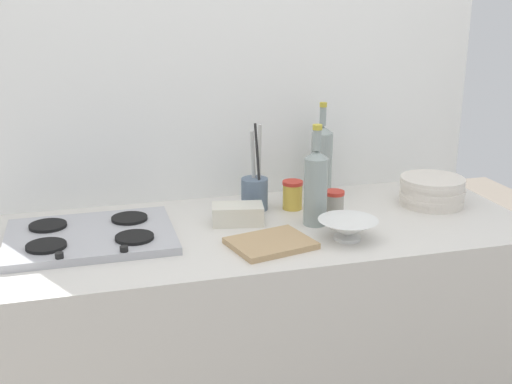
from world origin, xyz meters
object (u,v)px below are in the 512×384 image
wine_bottle_leftmost (316,186)px  condiment_jar_front (292,195)px  butter_dish (238,214)px  plate_stack (432,191)px  condiment_jar_rear (334,203)px  utensil_crock (255,191)px  mixing_bowl (348,228)px  wine_bottle_mid_left (322,160)px  stovetop_hob (91,236)px  cutting_board (271,243)px

wine_bottle_leftmost → condiment_jar_front: bearing=97.1°
wine_bottle_leftmost → butter_dish: bearing=162.8°
plate_stack → condiment_jar_rear: 0.38m
utensil_crock → condiment_jar_rear: bearing=-27.5°
wine_bottle_leftmost → mixing_bowl: wine_bottle_leftmost is taller
plate_stack → butter_dish: bearing=-179.6°
wine_bottle_mid_left → condiment_jar_rear: wine_bottle_mid_left is taller
stovetop_hob → condiment_jar_rear: bearing=1.5°
wine_bottle_mid_left → utensil_crock: 0.29m
plate_stack → wine_bottle_leftmost: (-0.47, -0.08, 0.08)m
stovetop_hob → mixing_bowl: (0.76, -0.20, 0.02)m
mixing_bowl → utensil_crock: 0.41m
wine_bottle_leftmost → wine_bottle_mid_left: bearing=65.4°
plate_stack → wine_bottle_leftmost: size_ratio=0.70×
stovetop_hob → plate_stack: 1.19m
wine_bottle_leftmost → butter_dish: wine_bottle_leftmost is taller
mixing_bowl → cutting_board: mixing_bowl is taller
wine_bottle_leftmost → utensil_crock: 0.26m
condiment_jar_front → wine_bottle_leftmost: bearing=-82.9°
utensil_crock → condiment_jar_rear: utensil_crock is taller
utensil_crock → cutting_board: bearing=-97.3°
wine_bottle_leftmost → condiment_jar_rear: bearing=36.7°
condiment_jar_front → condiment_jar_rear: condiment_jar_front is taller
stovetop_hob → cutting_board: (0.52, -0.19, -0.00)m
wine_bottle_leftmost → utensil_crock: (-0.15, 0.20, -0.07)m
condiment_jar_rear → wine_bottle_leftmost: bearing=-143.3°
plate_stack → wine_bottle_leftmost: wine_bottle_leftmost is taller
butter_dish → condiment_jar_rear: condiment_jar_rear is taller
cutting_board → stovetop_hob: bearing=159.6°
condiment_jar_front → condiment_jar_rear: bearing=-39.5°
utensil_crock → condiment_jar_rear: 0.28m
wine_bottle_mid_left → cutting_board: bearing=-127.5°
wine_bottle_leftmost → cutting_board: wine_bottle_leftmost is taller
condiment_jar_rear → wine_bottle_mid_left: bearing=82.2°
wine_bottle_mid_left → mixing_bowl: wine_bottle_mid_left is taller
plate_stack → condiment_jar_front: 0.50m
stovetop_hob → cutting_board: stovetop_hob is taller
mixing_bowl → condiment_jar_front: condiment_jar_front is taller
plate_stack → condiment_jar_front: same height
stovetop_hob → utensil_crock: size_ratio=1.64×
wine_bottle_leftmost → plate_stack: bearing=9.6°
plate_stack → wine_bottle_mid_left: (-0.35, 0.19, 0.09)m
condiment_jar_rear → mixing_bowl: bearing=-101.6°
stovetop_hob → condiment_jar_front: bearing=9.7°
condiment_jar_rear → cutting_board: condiment_jar_rear is taller
stovetop_hob → plate_stack: size_ratio=2.19×
condiment_jar_front → plate_stack: bearing=-10.2°
butter_dish → condiment_jar_front: condiment_jar_front is taller
wine_bottle_mid_left → stovetop_hob: bearing=-165.4°
cutting_board → condiment_jar_front: bearing=61.1°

